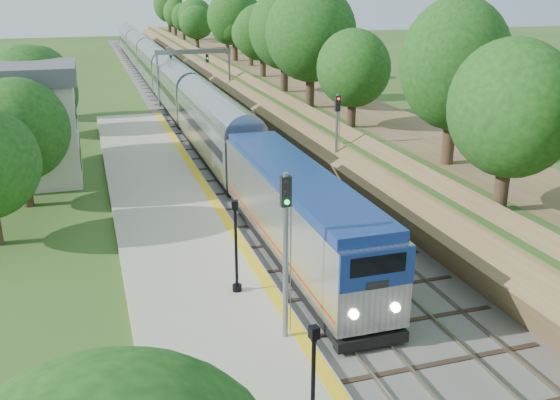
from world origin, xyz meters
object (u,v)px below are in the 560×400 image
object	(u,v)px
station_building	(14,124)
train	(165,79)
signal_platform	(286,239)
lamppost_mid	(313,395)
signal_farside	(337,131)
lamppost_far	(236,251)
signal_gantry	(193,62)

from	to	relation	value
station_building	train	distance (m)	34.45
station_building	signal_platform	world-z (taller)	station_building
lamppost_mid	signal_farside	world-z (taller)	signal_farside
train	signal_platform	xyz separation A→B (m)	(-2.90, -56.40, 2.11)
lamppost_far	station_building	bearing A→B (deg)	116.11
signal_gantry	lamppost_mid	bearing A→B (deg)	-96.60
lamppost_far	signal_farside	distance (m)	16.67
station_building	lamppost_mid	bearing A→B (deg)	-72.05
signal_farside	signal_gantry	bearing A→B (deg)	96.53
signal_platform	signal_gantry	bearing A→B (deg)	83.87
train	lamppost_far	bearing A→B (deg)	-94.13
station_building	signal_platform	xyz separation A→B (m)	(11.10, -24.98, 0.24)
lamppost_far	train	bearing A→B (deg)	85.87
lamppost_far	signal_platform	xyz separation A→B (m)	(0.87, -4.12, 2.10)
lamppost_mid	signal_farside	bearing A→B (deg)	66.36
train	signal_farside	xyz separation A→B (m)	(6.20, -39.02, 1.67)
station_building	lamppost_far	bearing A→B (deg)	-63.89
station_building	train	xyz separation A→B (m)	(14.00, 31.42, -1.87)
station_building	signal_platform	bearing A→B (deg)	-66.05
train	signal_farside	distance (m)	39.55
lamppost_far	signal_platform	distance (m)	4.71
station_building	lamppost_mid	distance (m)	32.52
lamppost_mid	lamppost_far	size ratio (longest dim) A/B	0.95
train	signal_farside	size ratio (longest dim) A/B	19.11
train	signal_gantry	bearing A→B (deg)	-68.97
signal_gantry	train	bearing A→B (deg)	111.03
signal_farside	signal_platform	bearing A→B (deg)	-117.64
lamppost_far	signal_platform	size ratio (longest dim) A/B	0.64
signal_platform	signal_farside	size ratio (longest dim) A/B	1.04
station_building	signal_farside	xyz separation A→B (m)	(20.20, -7.60, -0.20)
station_building	signal_farside	bearing A→B (deg)	-20.63
station_building	lamppost_far	world-z (taller)	station_building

